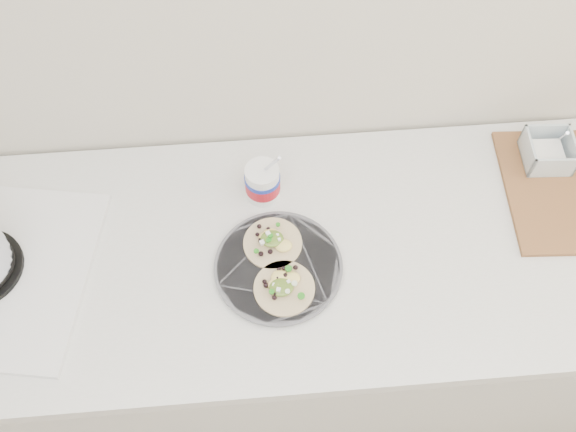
{
  "coord_description": "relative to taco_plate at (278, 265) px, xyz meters",
  "views": [
    {
      "loc": [
        -0.09,
        0.71,
        2.18
      ],
      "look_at": [
        -0.02,
        1.47,
        0.96
      ],
      "focal_mm": 40.0,
      "sensor_mm": 36.0,
      "label": 1
    }
  ],
  "objects": [
    {
      "name": "tub",
      "position": [
        -0.02,
        0.2,
        0.05
      ],
      "size": [
        0.08,
        0.08,
        0.19
      ],
      "rotation": [
        0.0,
        0.0,
        0.28
      ],
      "color": "white",
      "rests_on": "counter"
    },
    {
      "name": "taco_plate",
      "position": [
        0.0,
        0.0,
        0.0
      ],
      "size": [
        0.29,
        0.29,
        0.04
      ],
      "rotation": [
        0.0,
        0.0,
        -0.12
      ],
      "color": "#55555B",
      "rests_on": "counter"
    },
    {
      "name": "counter",
      "position": [
        0.05,
        0.06,
        -0.47
      ],
      "size": [
        2.44,
        0.66,
        0.9
      ],
      "color": "silver",
      "rests_on": "ground"
    }
  ]
}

